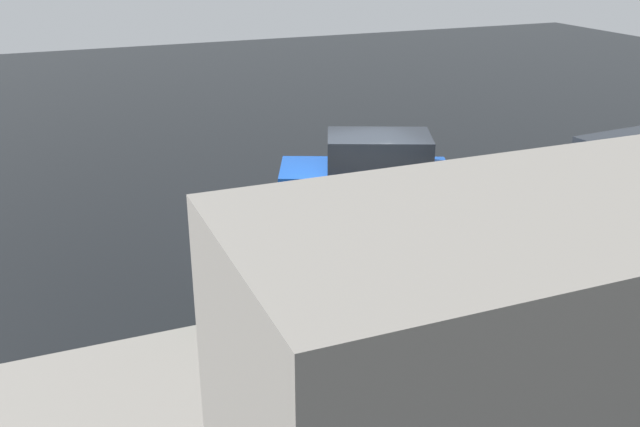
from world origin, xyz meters
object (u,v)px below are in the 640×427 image
(moving_hatchback, at_px, (368,178))
(parked_sedan, at_px, (626,180))
(sign_post, at_px, (235,267))
(fire_hydrant, at_px, (278,288))
(pedestrian, at_px, (225,283))

(moving_hatchback, bearing_deg, parked_sedan, 157.11)
(sign_post, bearing_deg, fire_hydrant, -131.38)
(fire_hydrant, bearing_deg, parked_sedan, -174.17)
(fire_hydrant, distance_m, sign_post, 2.03)
(fire_hydrant, xyz_separation_m, pedestrian, (0.96, -0.01, 0.28))
(parked_sedan, bearing_deg, sign_post, 12.19)
(pedestrian, distance_m, sign_post, 1.54)
(parked_sedan, xyz_separation_m, pedestrian, (9.79, 0.89, -0.31))
(sign_post, bearing_deg, moving_hatchback, -134.90)
(pedestrian, bearing_deg, fire_hydrant, 179.53)
(pedestrian, relative_size, sign_post, 0.51)
(fire_hydrant, relative_size, sign_post, 0.33)
(fire_hydrant, bearing_deg, moving_hatchback, -136.15)
(parked_sedan, xyz_separation_m, fire_hydrant, (8.83, 0.90, -0.60))
(moving_hatchback, distance_m, parked_sedan, 5.95)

